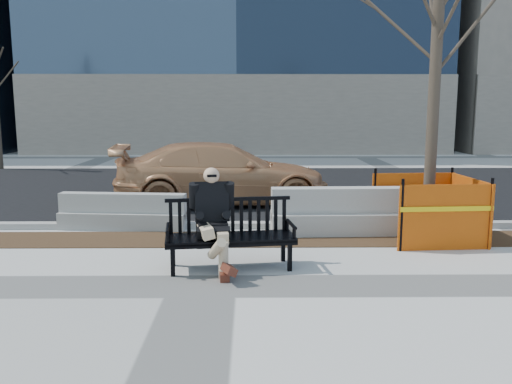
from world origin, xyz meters
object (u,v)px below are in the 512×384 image
seated_man (213,268)px  tree_fence (426,239)px  bench (231,268)px  sedan (222,204)px  jersey_barrier_right (354,234)px  jersey_barrier_left (124,229)px

seated_man → tree_fence: tree_fence is taller
bench → sedan: 5.49m
bench → jersey_barrier_right: bearing=35.9°
bench → jersey_barrier_right: 3.21m
sedan → jersey_barrier_left: size_ratio=2.09×
tree_fence → jersey_barrier_right: tree_fence is taller
bench → seated_man: bearing=168.5°
jersey_barrier_left → tree_fence: bearing=-3.3°
bench → seated_man: 0.27m
bench → jersey_barrier_left: (-2.27, 2.70, 0.00)m
seated_man → jersey_barrier_right: bearing=32.5°
tree_fence → sedan: 5.46m
tree_fence → jersey_barrier_left: 5.97m
seated_man → tree_fence: (3.89, 1.77, 0.00)m
seated_man → sedan: size_ratio=0.29×
jersey_barrier_right → jersey_barrier_left: bearing=172.2°
sedan → jersey_barrier_left: bearing=138.5°
bench → tree_fence: (3.62, 1.79, 0.00)m
tree_fence → jersey_barrier_left: size_ratio=2.44×
tree_fence → sedan: size_ratio=1.17×
seated_man → jersey_barrier_right: seated_man is taller
tree_fence → jersey_barrier_right: size_ratio=1.95×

